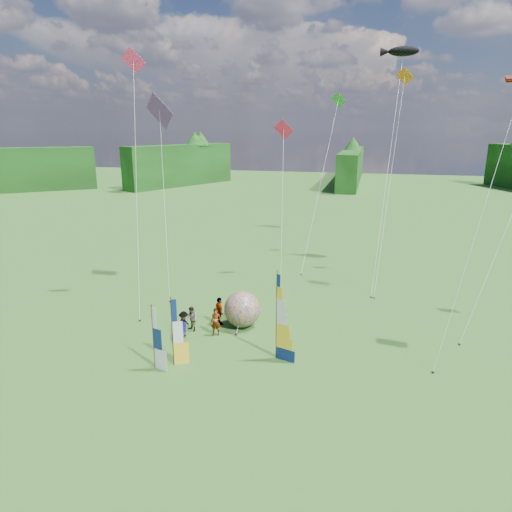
% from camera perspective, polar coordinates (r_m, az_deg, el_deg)
% --- Properties ---
extents(ground, '(220.00, 220.00, 0.00)m').
position_cam_1_polar(ground, '(22.89, -0.04, -16.28)').
color(ground, '#3B601F').
rests_on(ground, ground).
extents(treeline_ring, '(210.00, 210.00, 8.00)m').
position_cam_1_polar(treeline_ring, '(21.04, -0.04, -7.01)').
color(treeline_ring, '#1B601B').
rests_on(treeline_ring, ground).
extents(feather_banner_main, '(1.28, 0.49, 4.83)m').
position_cam_1_polar(feather_banner_main, '(24.50, 2.57, -7.63)').
color(feather_banner_main, navy).
rests_on(feather_banner_main, ground).
extents(side_banner_left, '(0.98, 0.51, 3.71)m').
position_cam_1_polar(side_banner_left, '(24.42, -10.41, -9.42)').
color(side_banner_left, yellow).
rests_on(side_banner_left, ground).
extents(side_banner_far, '(1.00, 0.35, 3.43)m').
position_cam_1_polar(side_banner_far, '(24.36, -12.71, -9.98)').
color(side_banner_far, white).
rests_on(side_banner_far, ground).
extents(bol_inflatable, '(2.39, 2.39, 2.29)m').
position_cam_1_polar(bol_inflatable, '(28.83, -1.74, -6.66)').
color(bol_inflatable, navy).
rests_on(bol_inflatable, ground).
extents(spectator_a, '(0.67, 0.48, 1.70)m').
position_cam_1_polar(spectator_a, '(27.85, -5.04, -8.21)').
color(spectator_a, '#66594C').
rests_on(spectator_a, ground).
extents(spectator_b, '(0.83, 0.73, 1.55)m').
position_cam_1_polar(spectator_b, '(28.59, -8.03, -7.82)').
color(spectator_b, '#66594C').
rests_on(spectator_b, ground).
extents(spectator_c, '(0.51, 1.07, 1.60)m').
position_cam_1_polar(spectator_c, '(27.92, -9.01, -8.40)').
color(spectator_c, '#66594C').
rests_on(spectator_c, ground).
extents(spectator_d, '(1.02, 1.10, 1.83)m').
position_cam_1_polar(spectator_d, '(29.20, -4.60, -6.89)').
color(spectator_d, '#66594C').
rests_on(spectator_d, ground).
extents(camp_chair, '(0.67, 0.67, 1.10)m').
position_cam_1_polar(camp_chair, '(27.46, -9.52, -9.43)').
color(camp_chair, navy).
rests_on(camp_chair, ground).
extents(kite_whale, '(7.97, 16.96, 20.24)m').
position_cam_1_polar(kite_whale, '(39.42, 16.37, 12.23)').
color(kite_whale, black).
rests_on(kite_whale, ground).
extents(kite_rainbow_delta, '(11.80, 13.98, 15.84)m').
position_cam_1_polar(kite_rainbow_delta, '(35.50, -11.48, 8.65)').
color(kite_rainbow_delta, red).
rests_on(kite_rainbow_delta, ground).
extents(kite_parafoil, '(9.14, 10.28, 16.27)m').
position_cam_1_polar(kite_parafoil, '(25.99, 26.29, 5.27)').
color(kite_parafoil, '#C51600').
rests_on(kite_parafoil, ground).
extents(small_kite_red, '(5.00, 10.04, 13.31)m').
position_cam_1_polar(small_kite_red, '(35.33, 3.31, 6.83)').
color(small_kite_red, red).
rests_on(small_kite_red, ground).
extents(small_kite_orange, '(5.63, 11.98, 17.35)m').
position_cam_1_polar(small_kite_orange, '(37.42, 16.50, 9.84)').
color(small_kite_orange, orange).
rests_on(small_kite_orange, ground).
extents(small_kite_pink, '(6.79, 9.92, 18.04)m').
position_cam_1_polar(small_kite_pink, '(31.92, -14.80, 9.66)').
color(small_kite_pink, '#DF2C59').
rests_on(small_kite_pink, ground).
extents(small_kite_green, '(6.06, 12.62, 15.85)m').
position_cam_1_polar(small_kite_green, '(42.13, 8.14, 9.90)').
color(small_kite_green, green).
rests_on(small_kite_green, ground).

